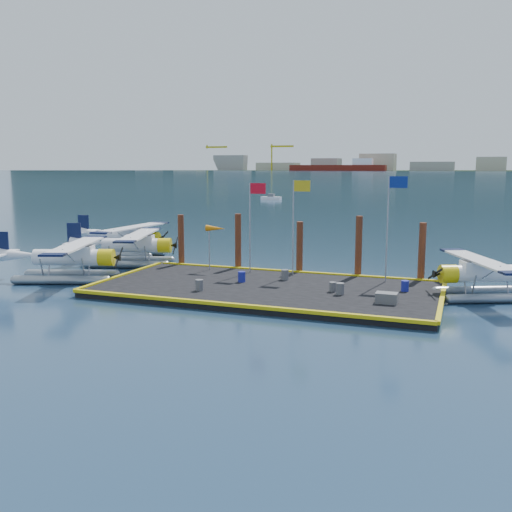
{
  "coord_description": "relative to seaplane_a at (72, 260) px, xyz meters",
  "views": [
    {
      "loc": [
        10.87,
        -31.56,
        7.51
      ],
      "look_at": [
        -1.41,
        2.0,
        1.85
      ],
      "focal_mm": 40.0,
      "sensor_mm": 36.0,
      "label": 1
    }
  ],
  "objects": [
    {
      "name": "piling_0",
      "position": [
        4.67,
        6.52,
        0.57
      ],
      "size": [
        0.44,
        0.44,
        4.0
      ],
      "primitive_type": "cylinder",
      "color": "#4A2315",
      "rests_on": "ground"
    },
    {
      "name": "drum_3",
      "position": [
        9.92,
        -1.37,
        -0.71
      ],
      "size": [
        0.46,
        0.46,
        0.64
      ],
      "primitive_type": "cylinder",
      "color": "#535357",
      "rests_on": "dock"
    },
    {
      "name": "drum_5",
      "position": [
        13.62,
        3.35,
        -0.7
      ],
      "size": [
        0.46,
        0.46,
        0.65
      ],
      "primitive_type": "cylinder",
      "color": "#535357",
      "rests_on": "dock"
    },
    {
      "name": "drum_1",
      "position": [
        17.2,
        1.01,
        -0.75
      ],
      "size": [
        0.4,
        0.4,
        0.56
      ],
      "primitive_type": "cylinder",
      "color": "#535357",
      "rests_on": "dock"
    },
    {
      "name": "piling_3",
      "position": [
        17.67,
        6.52,
        0.72
      ],
      "size": [
        0.44,
        0.44,
        4.3
      ],
      "primitive_type": "cylinder",
      "color": "#4A2315",
      "rests_on": "ground"
    },
    {
      "name": "crate",
      "position": [
        20.46,
        -0.75,
        -0.75
      ],
      "size": [
        1.12,
        0.74,
        0.56
      ],
      "primitive_type": "cube",
      "color": "#535357",
      "rests_on": "dock"
    },
    {
      "name": "piling_1",
      "position": [
        9.17,
        6.52,
        0.67
      ],
      "size": [
        0.44,
        0.44,
        4.2
      ],
      "primitive_type": "cylinder",
      "color": "#4A2315",
      "rests_on": "ground"
    },
    {
      "name": "drum_4",
      "position": [
        21.07,
        2.54,
        -0.72
      ],
      "size": [
        0.44,
        0.44,
        0.62
      ],
      "primitive_type": "cylinder",
      "color": "navy",
      "rests_on": "dock"
    },
    {
      "name": "drum_2",
      "position": [
        17.75,
        0.43,
        -0.7
      ],
      "size": [
        0.46,
        0.46,
        0.65
      ],
      "primitive_type": "cylinder",
      "color": "#535357",
      "rests_on": "dock"
    },
    {
      "name": "piling_4",
      "position": [
        21.67,
        6.52,
        0.57
      ],
      "size": [
        0.44,
        0.44,
        4.0
      ],
      "primitive_type": "cylinder",
      "color": "#4A2315",
      "rests_on": "ground"
    },
    {
      "name": "seaplane_b",
      "position": [
        0.72,
        6.51,
        -0.01
      ],
      "size": [
        8.5,
        9.09,
        3.25
      ],
      "rotation": [
        0.0,
        0.0,
        -1.26
      ],
      "color": "gray",
      "rests_on": "ground"
    },
    {
      "name": "ground",
      "position": [
        13.17,
        1.12,
        -1.43
      ],
      "size": [
        4000.0,
        4000.0,
        0.0
      ],
      "primitive_type": "plane",
      "color": "#1A324E",
      "rests_on": "ground"
    },
    {
      "name": "dock_bumpers",
      "position": [
        13.17,
        1.12,
        -0.94
      ],
      "size": [
        20.25,
        10.25,
        0.18
      ],
      "primitive_type": null,
      "color": "#C6B40B",
      "rests_on": "dock"
    },
    {
      "name": "seaplane_d",
      "position": [
        25.35,
        3.85,
        -0.1
      ],
      "size": [
        7.96,
        8.37,
        3.06
      ],
      "rotation": [
        0.0,
        0.0,
        1.98
      ],
      "color": "gray",
      "rests_on": "ground"
    },
    {
      "name": "drum_0",
      "position": [
        11.3,
        1.79,
        -0.7
      ],
      "size": [
        0.46,
        0.46,
        0.65
      ],
      "primitive_type": "cylinder",
      "color": "navy",
      "rests_on": "dock"
    },
    {
      "name": "windsock",
      "position": [
        8.14,
        4.92,
        1.8
      ],
      "size": [
        1.4,
        0.44,
        3.12
      ],
      "color": "#97979F",
      "rests_on": "dock"
    },
    {
      "name": "flagpole_yellow",
      "position": [
        13.87,
        4.92,
        3.08
      ],
      "size": [
        1.14,
        0.08,
        6.2
      ],
      "color": "#97979F",
      "rests_on": "dock"
    },
    {
      "name": "seaplane_a",
      "position": [
        0.0,
        0.0,
        0.0
      ],
      "size": [
        8.57,
        9.13,
        3.28
      ],
      "rotation": [
        0.0,
        0.0,
        -1.24
      ],
      "color": "gray",
      "rests_on": "ground"
    },
    {
      "name": "flagpole_blue",
      "position": [
        19.86,
        4.92,
        3.26
      ],
      "size": [
        1.14,
        0.08,
        6.5
      ],
      "color": "#97979F",
      "rests_on": "dock"
    },
    {
      "name": "piling_2",
      "position": [
        13.67,
        6.52,
        0.47
      ],
      "size": [
        0.44,
        0.44,
        3.8
      ],
      "primitive_type": "cylinder",
      "color": "#4A2315",
      "rests_on": "ground"
    },
    {
      "name": "flagpole_red",
      "position": [
        10.87,
        4.92,
        2.97
      ],
      "size": [
        1.14,
        0.08,
        6.0
      ],
      "color": "#97979F",
      "rests_on": "dock"
    },
    {
      "name": "dock",
      "position": [
        13.17,
        1.12,
        -1.23
      ],
      "size": [
        20.0,
        10.0,
        0.4
      ],
      "primitive_type": "cube",
      "color": "black",
      "rests_on": "ground"
    },
    {
      "name": "seaplane_c",
      "position": [
        -2.31,
        10.48,
        0.02
      ],
      "size": [
        8.45,
        9.31,
        3.31
      ],
      "rotation": [
        0.0,
        0.0,
        -1.61
      ],
      "color": "gray",
      "rests_on": "ground"
    }
  ]
}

